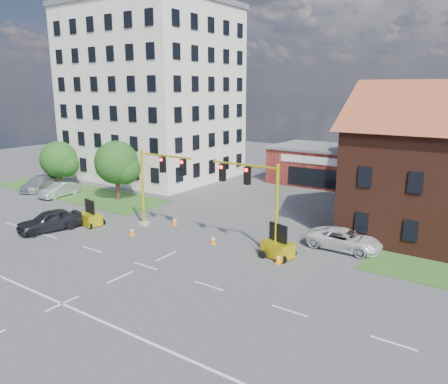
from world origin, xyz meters
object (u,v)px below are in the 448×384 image
Objects in this scene: signal_mast_east at (255,196)px; sedan_dark at (50,220)px; trailer_east at (278,248)px; trailer_west at (91,218)px; pickup_white at (344,240)px; signal_mast_west at (157,180)px.

signal_mast_east is 16.54m from sedan_dark.
sedan_dark is (-17.24, -5.09, 0.13)m from trailer_east.
trailer_west is 19.78m from pickup_white.
trailer_east is (10.54, -0.05, -3.23)m from signal_mast_west.
trailer_west is at bearing 73.91° from sedan_dark.
sedan_dark is at bearing -142.54° from signal_mast_west.
signal_mast_west is 11.02m from trailer_east.
signal_mast_east is 7.02m from pickup_white.
pickup_white is (18.72, 6.40, 0.06)m from trailer_west.
pickup_white is at bearing 38.61° from signal_mast_east.
pickup_white is at bearing 38.81° from sedan_dark.
trailer_east is 0.44× the size of pickup_white.
trailer_west is 3.07m from sedan_dark.
trailer_west is (-13.84, -2.51, -3.28)m from signal_mast_east.
signal_mast_west reaches higher than trailer_east.
signal_mast_east is (8.71, 0.00, 0.00)m from signal_mast_west.
sedan_dark is (-1.57, -2.63, 0.18)m from trailer_west.
signal_mast_west is 1.29× the size of sedan_dark.
trailer_east is (15.67, 2.46, 0.05)m from trailer_west.
signal_mast_west is 8.71m from signal_mast_east.
trailer_west reaches higher than sedan_dark.
trailer_west reaches higher than pickup_white.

